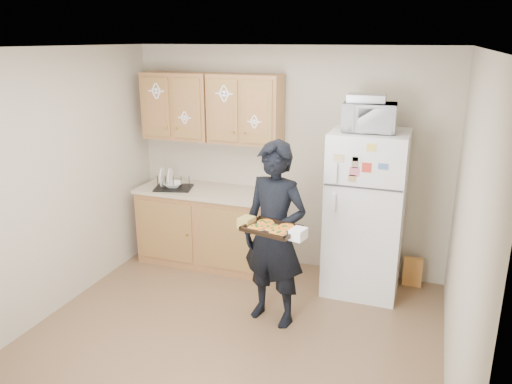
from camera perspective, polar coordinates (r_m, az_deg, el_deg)
floor at (r=4.59m, az=-3.33°, el=-16.86°), size 3.60×3.60×0.00m
ceiling at (r=3.81m, az=-4.00°, el=16.13°), size 3.60×3.60×0.00m
wall_back at (r=5.66m, az=3.59°, el=3.69°), size 3.60×0.04×2.50m
wall_front at (r=2.63m, az=-19.81°, el=-14.05°), size 3.60×0.04×2.50m
wall_left at (r=4.99m, az=-22.98°, el=0.49°), size 0.04×3.60×2.50m
wall_right at (r=3.74m, az=22.73°, el=-4.87°), size 0.04×3.60×2.50m
refrigerator at (r=5.24m, az=12.38°, el=-2.37°), size 0.75×0.70×1.70m
base_cabinet at (r=5.91m, az=-5.41°, el=-4.11°), size 1.60×0.60×0.86m
countertop at (r=5.76m, az=-5.53°, el=0.06°), size 1.64×0.64×0.04m
upper_cab_left at (r=5.85m, az=-8.83°, el=9.70°), size 0.80×0.33×0.75m
upper_cab_right at (r=5.51m, az=-1.20°, el=9.44°), size 0.80×0.33×0.75m
cereal_box at (r=5.69m, az=17.46°, el=-8.69°), size 0.20×0.07×0.32m
person at (r=4.54m, az=2.12°, el=-4.90°), size 0.70×0.54×1.72m
baking_tray at (r=4.20m, az=1.79°, el=-4.25°), size 0.50×0.41×0.04m
pizza_front_left at (r=4.18m, az=0.05°, el=-4.08°), size 0.15×0.15×0.02m
pizza_front_right at (r=4.08m, az=2.51°, el=-4.64°), size 0.15×0.15×0.02m
pizza_back_left at (r=4.30m, az=1.10°, el=-3.47°), size 0.15×0.15×0.02m
pizza_back_right at (r=4.20m, az=3.52°, el=-4.00°), size 0.15×0.15×0.02m
pizza_center at (r=4.19m, az=1.79°, el=-4.04°), size 0.15×0.15×0.02m
microwave at (r=4.96m, az=12.83°, el=8.31°), size 0.52×0.37×0.28m
foil_pan at (r=4.97m, az=12.53°, el=10.42°), size 0.37×0.27×0.08m
dish_rack at (r=5.83m, az=-9.44°, el=1.16°), size 0.48×0.41×0.16m
bowl at (r=5.84m, az=-9.44°, el=0.84°), size 0.28×0.28×0.05m
soap_bottle at (r=5.34m, az=0.39°, el=0.08°), size 0.10×0.11×0.19m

